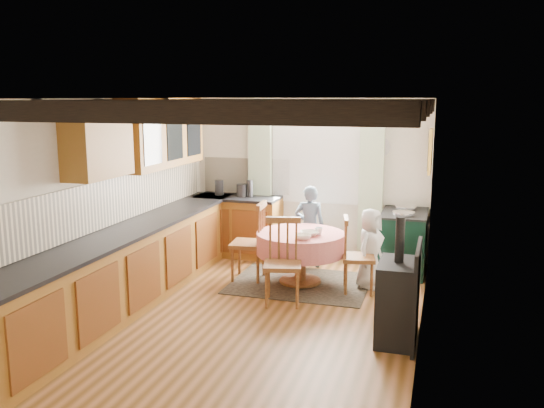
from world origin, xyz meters
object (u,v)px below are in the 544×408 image
(chair_near, at_px, (283,262))
(cast_iron_stove, at_px, (398,280))
(aga_range, at_px, (403,242))
(dining_table, at_px, (300,258))
(chair_left, at_px, (248,241))
(child_far, at_px, (310,226))
(child_right, at_px, (370,248))
(cup, at_px, (319,231))
(chair_right, at_px, (359,255))

(chair_near, xyz_separation_m, cast_iron_stove, (1.38, -0.68, 0.13))
(chair_near, height_order, aga_range, chair_near)
(dining_table, distance_m, chair_left, 0.74)
(dining_table, distance_m, child_far, 0.85)
(dining_table, xyz_separation_m, child_right, (0.88, 0.14, 0.17))
(dining_table, xyz_separation_m, child_far, (-0.07, 0.81, 0.25))
(child_right, relative_size, cup, 10.17)
(cast_iron_stove, bearing_deg, chair_left, 145.09)
(dining_table, distance_m, chair_near, 0.79)
(chair_right, height_order, child_far, child_far)
(chair_left, distance_m, aga_range, 2.17)
(chair_right, distance_m, cup, 0.58)
(aga_range, distance_m, child_far, 1.33)
(chair_left, bearing_deg, cast_iron_stove, 49.78)
(chair_left, bearing_deg, cup, 82.71)
(aga_range, bearing_deg, dining_table, -143.54)
(child_far, bearing_deg, child_right, 135.28)
(dining_table, xyz_separation_m, chair_right, (0.77, -0.08, 0.13))
(chair_right, height_order, child_right, child_right)
(chair_left, relative_size, cup, 10.46)
(chair_left, height_order, chair_right, chair_left)
(chair_near, xyz_separation_m, chair_right, (0.79, 0.68, -0.03))
(dining_table, height_order, chair_left, chair_left)
(chair_near, distance_m, cup, 0.81)
(aga_range, xyz_separation_m, child_right, (-0.36, -0.78, 0.08))
(chair_left, xyz_separation_m, cast_iron_stove, (2.07, -1.45, 0.11))
(aga_range, bearing_deg, chair_near, -126.92)
(chair_near, xyz_separation_m, child_far, (-0.04, 1.58, 0.08))
(dining_table, height_order, child_far, child_far)
(aga_range, relative_size, child_right, 0.92)
(chair_left, relative_size, chair_right, 1.10)
(chair_left, distance_m, cast_iron_stove, 2.53)
(chair_left, distance_m, child_right, 1.61)
(cup, bearing_deg, cast_iron_stove, -51.89)
(cast_iron_stove, xyz_separation_m, child_far, (-1.42, 2.26, -0.04))
(child_far, xyz_separation_m, child_right, (0.95, -0.67, -0.08))
(chair_near, relative_size, child_far, 0.86)
(dining_table, distance_m, aga_range, 1.55)
(child_far, distance_m, cup, 0.92)
(chair_right, distance_m, child_far, 1.23)
(chair_near, bearing_deg, chair_left, 118.68)
(child_right, bearing_deg, aga_range, -6.48)
(chair_near, xyz_separation_m, aga_range, (1.27, 1.69, -0.07))
(aga_range, height_order, child_right, child_right)
(chair_left, distance_m, child_far, 1.04)
(chair_right, bearing_deg, cast_iron_stove, -168.20)
(child_far, height_order, child_right, child_far)
(chair_near, bearing_deg, child_far, 78.15)
(aga_range, bearing_deg, child_far, -175.33)
(chair_right, bearing_deg, child_far, 31.55)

